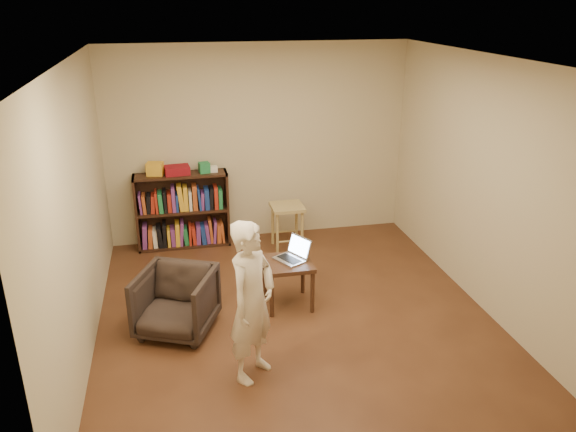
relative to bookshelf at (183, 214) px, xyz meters
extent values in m
plane|color=#422415|center=(1.05, -2.09, -0.44)|extent=(4.50, 4.50, 0.00)
plane|color=silver|center=(1.05, -2.09, 2.16)|extent=(4.50, 4.50, 0.00)
plane|color=#C4B994|center=(1.05, 0.16, 0.86)|extent=(4.00, 0.00, 4.00)
plane|color=#C4B994|center=(-0.95, -2.09, 0.86)|extent=(0.00, 4.50, 4.50)
plane|color=#C4B994|center=(3.05, -2.09, 0.86)|extent=(0.00, 4.50, 4.50)
cube|color=black|center=(-0.58, -0.01, 0.06)|extent=(0.03, 0.30, 1.00)
cube|color=black|center=(0.59, -0.01, 0.06)|extent=(0.03, 0.30, 1.00)
cube|color=black|center=(0.00, 0.13, 0.06)|extent=(1.20, 0.02, 1.00)
cube|color=black|center=(0.00, -0.01, -0.42)|extent=(1.20, 0.30, 0.03)
cube|color=black|center=(0.00, -0.01, 0.06)|extent=(1.14, 0.30, 0.03)
cube|color=black|center=(0.00, -0.01, 0.55)|extent=(1.20, 0.30, 0.03)
cube|color=gold|center=(-0.30, 0.00, 0.64)|extent=(0.23, 0.19, 0.17)
cube|color=maroon|center=(-0.03, -0.01, 0.61)|extent=(0.33, 0.26, 0.10)
cube|color=#217F45|center=(0.31, -0.01, 0.63)|extent=(0.15, 0.15, 0.13)
cube|color=white|center=(0.43, -0.01, 0.60)|extent=(0.10, 0.10, 0.08)
cube|color=#A28A4E|center=(1.33, -0.38, 0.14)|extent=(0.41, 0.41, 0.04)
cylinder|color=#A28A4E|center=(1.16, -0.54, -0.16)|extent=(0.04, 0.04, 0.56)
cylinder|color=#A28A4E|center=(1.49, -0.54, -0.16)|extent=(0.04, 0.04, 0.56)
cylinder|color=#A28A4E|center=(1.16, -0.21, -0.16)|extent=(0.04, 0.04, 0.56)
cylinder|color=#A28A4E|center=(1.49, -0.21, -0.16)|extent=(0.04, 0.04, 0.56)
imported|color=black|center=(-0.15, -2.10, -0.11)|extent=(0.92, 0.93, 0.65)
cube|color=black|center=(1.03, -1.82, 0.05)|extent=(0.50, 0.50, 0.04)
cylinder|color=black|center=(0.81, -2.03, -0.21)|extent=(0.04, 0.04, 0.47)
cylinder|color=black|center=(1.25, -2.03, -0.21)|extent=(0.04, 0.04, 0.47)
cylinder|color=black|center=(0.81, -1.60, -0.21)|extent=(0.04, 0.04, 0.47)
cylinder|color=black|center=(1.25, -1.60, -0.21)|extent=(0.04, 0.04, 0.47)
cube|color=#B5B5BA|center=(1.05, -1.79, 0.08)|extent=(0.35, 0.38, 0.02)
cube|color=black|center=(1.05, -1.79, 0.09)|extent=(0.24, 0.29, 0.00)
cube|color=#B5B5BA|center=(1.18, -1.72, 0.19)|extent=(0.22, 0.31, 0.21)
cube|color=#B6D4FF|center=(1.18, -1.72, 0.19)|extent=(0.19, 0.27, 0.17)
imported|color=beige|center=(0.48, -2.94, 0.29)|extent=(0.61, 0.63, 1.45)
camera|label=1|loc=(-0.08, -7.03, 2.68)|focal=35.00mm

